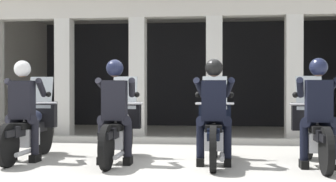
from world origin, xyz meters
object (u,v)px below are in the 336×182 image
object	(u,v)px
motorcycle_center_right	(214,130)
police_officer_center_right	(214,103)
motorcycle_far_right	(314,132)
police_officer_far_right	(318,103)
motorcycle_far_left	(30,128)
police_officer_far_left	(23,102)
police_officer_center_left	(115,102)
motorcycle_center_left	(119,130)

from	to	relation	value
motorcycle_center_right	police_officer_center_right	bearing A→B (deg)	-83.72
motorcycle_far_right	police_officer_far_right	size ratio (longest dim) A/B	1.29
motorcycle_far_left	motorcycle_far_right	bearing A→B (deg)	4.45
motorcycle_far_left	motorcycle_center_right	bearing A→B (deg)	4.89
motorcycle_center_right	police_officer_far_left	bearing A→B (deg)	-168.98
motorcycle_center_right	police_officer_center_right	world-z (taller)	police_officer_center_right
motorcycle_far_left	police_officer_center_left	world-z (taller)	police_officer_center_left
motorcycle_center_right	motorcycle_far_right	world-z (taller)	same
motorcycle_center_right	police_officer_center_left	bearing A→B (deg)	-161.72
motorcycle_center_left	motorcycle_center_right	world-z (taller)	same
police_officer_center_left	motorcycle_center_right	bearing A→B (deg)	16.06
motorcycle_center_right	motorcycle_far_left	bearing A→B (deg)	-174.42
motorcycle_center_right	police_officer_far_right	size ratio (longest dim) A/B	1.29
motorcycle_center_left	police_officer_far_right	distance (m)	3.03
police_officer_far_left	police_officer_center_right	bearing A→B (deg)	4.89
motorcycle_center_right	police_officer_center_right	xyz separation A→B (m)	(-0.00, -0.28, 0.44)
motorcycle_center_left	police_officer_center_left	bearing A→B (deg)	-85.94
police_officer_center_right	motorcycle_far_right	xyz separation A→B (m)	(1.49, 0.22, -0.44)
motorcycle_center_right	motorcycle_far_right	size ratio (longest dim) A/B	1.00
police_officer_far_left	police_officer_far_right	xyz separation A→B (m)	(4.47, -0.11, 0.00)
motorcycle_far_left	police_officer_center_right	distance (m)	3.03
motorcycle_far_left	motorcycle_center_left	distance (m)	1.49
motorcycle_far_left	motorcycle_center_right	world-z (taller)	same
motorcycle_center_left	police_officer_far_left	bearing A→B (deg)	-167.75
police_officer_center_left	police_officer_far_right	size ratio (longest dim) A/B	1.00
motorcycle_far_left	police_officer_center_right	xyz separation A→B (m)	(2.98, -0.33, 0.44)
police_officer_center_left	motorcycle_center_right	xyz separation A→B (m)	(1.49, 0.31, -0.44)
motorcycle_far_left	police_officer_far_right	xyz separation A→B (m)	(4.47, -0.39, 0.44)
motorcycle_center_left	police_officer_far_right	xyz separation A→B (m)	(2.98, -0.32, 0.44)
motorcycle_far_right	motorcycle_far_left	bearing A→B (deg)	179.81
police_officer_far_right	motorcycle_center_left	bearing A→B (deg)	175.14
motorcycle_far_left	police_officer_center_right	world-z (taller)	police_officer_center_right
police_officer_far_left	motorcycle_far_left	bearing A→B (deg)	95.59
motorcycle_far_left	police_officer_center_left	distance (m)	1.59
motorcycle_far_left	motorcycle_center_left	world-z (taller)	same
motorcycle_far_left	police_officer_center_right	bearing A→B (deg)	-0.55
police_officer_center_right	motorcycle_far_right	bearing A→B (deg)	15.10
motorcycle_far_right	motorcycle_center_right	bearing A→B (deg)	178.94
police_officer_far_left	police_officer_center_left	size ratio (longest dim) A/B	1.00
motorcycle_far_left	motorcycle_center_right	distance (m)	2.98
motorcycle_center_left	police_officer_center_left	distance (m)	0.52
motorcycle_far_left	motorcycle_far_right	world-z (taller)	same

